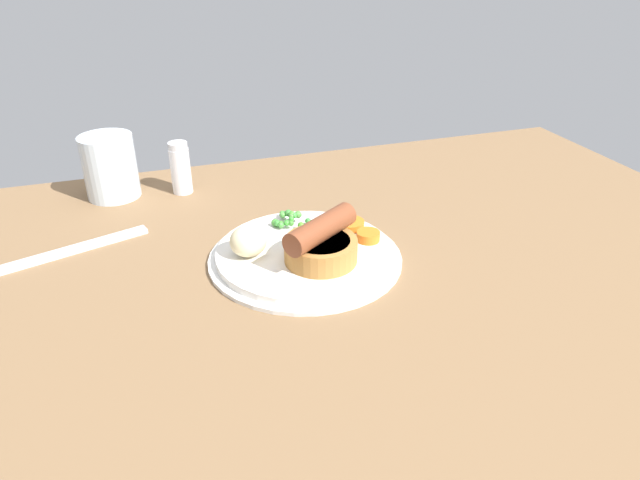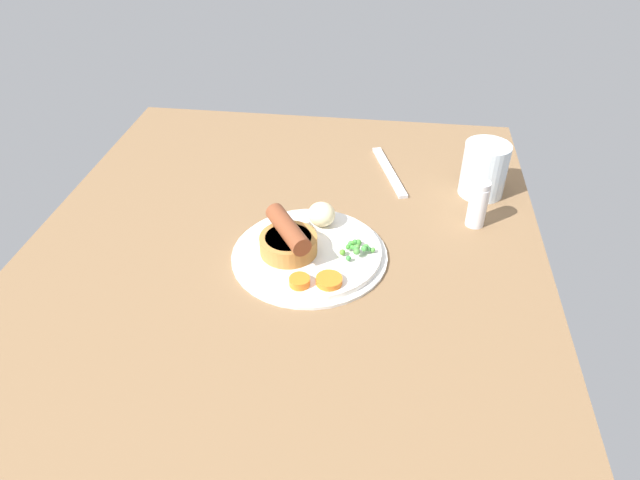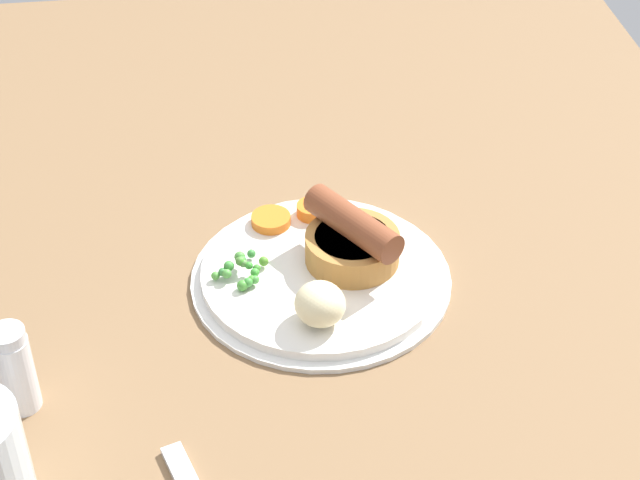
% 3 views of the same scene
% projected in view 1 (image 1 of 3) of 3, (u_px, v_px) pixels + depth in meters
% --- Properties ---
extents(dining_table, '(1.10, 0.80, 0.03)m').
position_uv_depth(dining_table, '(363.00, 280.00, 0.68)').
color(dining_table, brown).
rests_on(dining_table, ground).
extents(dinner_plate, '(0.23, 0.23, 0.01)m').
position_uv_depth(dinner_plate, '(305.00, 256.00, 0.69)').
color(dinner_plate, silver).
rests_on(dinner_plate, dining_table).
extents(sausage_pudding, '(0.10, 0.09, 0.06)m').
position_uv_depth(sausage_pudding, '(321.00, 244.00, 0.66)').
color(sausage_pudding, '#AD7538').
rests_on(sausage_pudding, dinner_plate).
extents(pea_pile, '(0.05, 0.05, 0.02)m').
position_uv_depth(pea_pile, '(289.00, 218.00, 0.74)').
color(pea_pile, '#43822A').
rests_on(pea_pile, dinner_plate).
extents(potato_chunk_0, '(0.06, 0.06, 0.04)m').
position_uv_depth(potato_chunk_0, '(248.00, 241.00, 0.67)').
color(potato_chunk_0, beige).
rests_on(potato_chunk_0, dinner_plate).
extents(carrot_slice_0, '(0.04, 0.04, 0.01)m').
position_uv_depth(carrot_slice_0, '(368.00, 236.00, 0.71)').
color(carrot_slice_0, orange).
rests_on(carrot_slice_0, dinner_plate).
extents(carrot_slice_1, '(0.04, 0.04, 0.01)m').
position_uv_depth(carrot_slice_1, '(350.00, 224.00, 0.74)').
color(carrot_slice_1, orange).
rests_on(carrot_slice_1, dinner_plate).
extents(fork, '(0.18, 0.07, 0.01)m').
position_uv_depth(fork, '(77.00, 249.00, 0.71)').
color(fork, silver).
rests_on(fork, dining_table).
extents(drinking_glass, '(0.08, 0.08, 0.09)m').
position_uv_depth(drinking_glass, '(110.00, 167.00, 0.84)').
color(drinking_glass, silver).
rests_on(drinking_glass, dining_table).
extents(salt_shaker, '(0.03, 0.03, 0.08)m').
position_uv_depth(salt_shaker, '(180.00, 168.00, 0.85)').
color(salt_shaker, silver).
rests_on(salt_shaker, dining_table).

